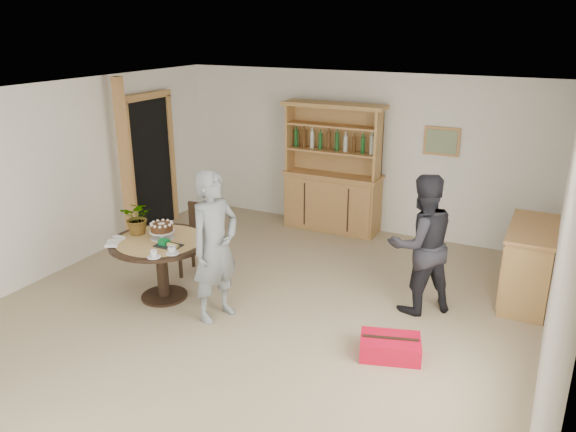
# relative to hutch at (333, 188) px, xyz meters

# --- Properties ---
(ground) EXTENTS (7.00, 7.00, 0.00)m
(ground) POSITION_rel_hutch_xyz_m (0.30, -3.24, -0.69)
(ground) COLOR tan
(ground) RESTS_ON ground
(room_shell) EXTENTS (6.04, 7.04, 2.52)m
(room_shell) POSITION_rel_hutch_xyz_m (0.30, -3.23, 1.05)
(room_shell) COLOR white
(room_shell) RESTS_ON ground
(doorway) EXTENTS (0.13, 1.10, 2.18)m
(doorway) POSITION_rel_hutch_xyz_m (-2.63, -1.24, 0.42)
(doorway) COLOR black
(doorway) RESTS_ON ground
(pine_post) EXTENTS (0.12, 0.12, 2.50)m
(pine_post) POSITION_rel_hutch_xyz_m (-2.40, -2.04, 0.56)
(pine_post) COLOR tan
(pine_post) RESTS_ON ground
(hutch) EXTENTS (1.62, 0.54, 2.04)m
(hutch) POSITION_rel_hutch_xyz_m (0.00, 0.00, 0.00)
(hutch) COLOR tan
(hutch) RESTS_ON ground
(sideboard) EXTENTS (0.54, 1.26, 0.94)m
(sideboard) POSITION_rel_hutch_xyz_m (3.04, -1.24, -0.22)
(sideboard) COLOR tan
(sideboard) RESTS_ON ground
(dining_table) EXTENTS (1.20, 1.20, 0.76)m
(dining_table) POSITION_rel_hutch_xyz_m (-0.92, -3.16, -0.08)
(dining_table) COLOR black
(dining_table) RESTS_ON ground
(dining_chair) EXTENTS (0.48, 0.48, 0.95)m
(dining_chair) POSITION_rel_hutch_xyz_m (-0.94, -2.33, -0.15)
(dining_chair) COLOR black
(dining_chair) RESTS_ON ground
(birthday_cake) EXTENTS (0.30, 0.30, 0.20)m
(birthday_cake) POSITION_rel_hutch_xyz_m (-0.92, -3.11, 0.19)
(birthday_cake) COLOR white
(birthday_cake) RESTS_ON dining_table
(flower_vase) EXTENTS (0.47, 0.44, 0.42)m
(flower_vase) POSITION_rel_hutch_xyz_m (-1.27, -3.11, 0.28)
(flower_vase) COLOR #3F7233
(flower_vase) RESTS_ON dining_table
(gift_tray) EXTENTS (0.30, 0.20, 0.08)m
(gift_tray) POSITION_rel_hutch_xyz_m (-0.71, -3.28, 0.10)
(gift_tray) COLOR black
(gift_tray) RESTS_ON dining_table
(coffee_cup_a) EXTENTS (0.15, 0.15, 0.09)m
(coffee_cup_a) POSITION_rel_hutch_xyz_m (-0.52, -3.44, 0.11)
(coffee_cup_a) COLOR white
(coffee_cup_a) RESTS_ON dining_table
(coffee_cup_b) EXTENTS (0.15, 0.15, 0.08)m
(coffee_cup_b) POSITION_rel_hutch_xyz_m (-0.64, -3.61, 0.11)
(coffee_cup_b) COLOR white
(coffee_cup_b) RESTS_ON dining_table
(napkins) EXTENTS (0.24, 0.33, 0.03)m
(napkins) POSITION_rel_hutch_xyz_m (-1.33, -3.47, 0.09)
(napkins) COLOR white
(napkins) RESTS_ON dining_table
(teen_boy) EXTENTS (0.57, 0.72, 1.72)m
(teen_boy) POSITION_rel_hutch_xyz_m (-0.07, -3.26, 0.17)
(teen_boy) COLOR slate
(teen_boy) RESTS_ON ground
(adult_person) EXTENTS (1.01, 1.00, 1.64)m
(adult_person) POSITION_rel_hutch_xyz_m (1.92, -2.07, 0.13)
(adult_person) COLOR black
(adult_person) RESTS_ON ground
(red_suitcase) EXTENTS (0.69, 0.56, 0.21)m
(red_suitcase) POSITION_rel_hutch_xyz_m (1.93, -3.17, -0.59)
(red_suitcase) COLOR red
(red_suitcase) RESTS_ON ground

